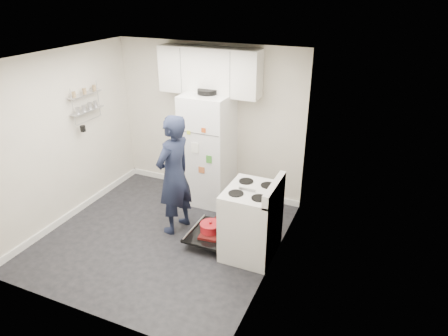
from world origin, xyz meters
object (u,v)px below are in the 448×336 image
at_px(refrigerator, 208,149).
at_px(person, 174,175).
at_px(electric_range, 250,222).
at_px(open_oven_door, 210,230).

bearing_deg(refrigerator, person, -93.48).
bearing_deg(refrigerator, electric_range, -44.43).
bearing_deg(open_oven_door, refrigerator, 116.12).
xyz_separation_m(electric_range, refrigerator, (-1.12, 1.10, 0.44)).
height_order(electric_range, open_oven_door, electric_range).
xyz_separation_m(refrigerator, person, (-0.06, -0.99, -0.03)).
bearing_deg(refrigerator, open_oven_door, -63.88).
relative_size(open_oven_door, person, 0.40).
bearing_deg(open_oven_door, electric_range, 0.26).
bearing_deg(person, open_oven_door, 90.86).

